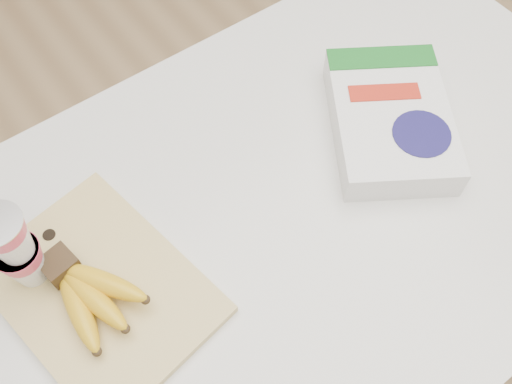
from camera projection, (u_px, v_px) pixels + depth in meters
table at (297, 289)px, 1.32m from camera, size 1.19×0.79×0.89m
cutting_board at (100, 290)px, 0.84m from camera, size 0.30×0.37×0.02m
bananas at (88, 293)px, 0.81m from camera, size 0.12×0.17×0.06m
yogurt_stack at (15, 248)px, 0.77m from camera, size 0.07×0.07×0.16m
cereal_box at (390, 119)px, 0.98m from camera, size 0.31×0.34×0.06m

